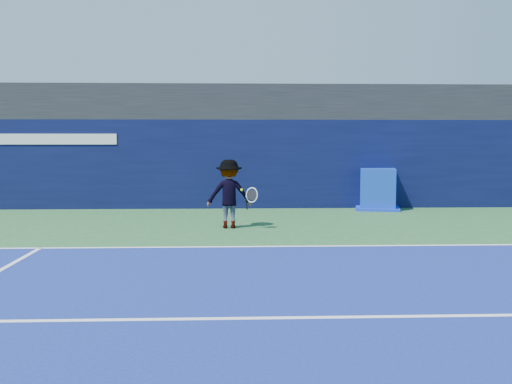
% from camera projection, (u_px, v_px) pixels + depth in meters
% --- Properties ---
extents(ground, '(80.00, 80.00, 0.00)m').
position_uv_depth(ground, '(285.00, 281.00, 9.40)').
color(ground, '#2A5D30').
rests_on(ground, ground).
extents(baseline, '(24.00, 0.10, 0.01)m').
position_uv_depth(baseline, '(273.00, 246.00, 12.39)').
color(baseline, white).
rests_on(baseline, ground).
extents(service_line, '(24.00, 0.10, 0.01)m').
position_uv_depth(service_line, '(299.00, 318.00, 7.41)').
color(service_line, white).
rests_on(service_line, ground).
extents(stadium_band, '(36.00, 3.00, 1.20)m').
position_uv_depth(stadium_band, '(257.00, 104.00, 20.52)').
color(stadium_band, black).
rests_on(stadium_band, back_wall_assembly).
extents(back_wall_assembly, '(36.00, 1.03, 3.00)m').
position_uv_depth(back_wall_assembly, '(258.00, 164.00, 19.72)').
color(back_wall_assembly, '#090E33').
rests_on(back_wall_assembly, ground).
extents(equipment_cart, '(1.71, 1.71, 1.37)m').
position_uv_depth(equipment_cart, '(378.00, 191.00, 19.08)').
color(equipment_cart, '#0C2FA8').
rests_on(equipment_cart, ground).
extents(tennis_player, '(1.35, 0.74, 1.81)m').
position_uv_depth(tennis_player, '(229.00, 194.00, 15.00)').
color(tennis_player, silver).
rests_on(tennis_player, ground).
extents(tennis_ball, '(0.06, 0.06, 0.06)m').
position_uv_depth(tennis_ball, '(242.00, 190.00, 14.60)').
color(tennis_ball, '#BCE919').
rests_on(tennis_ball, ground).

